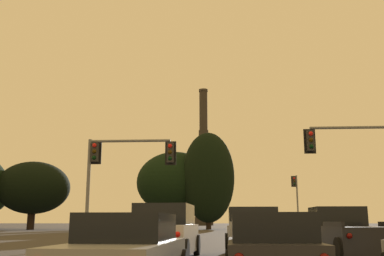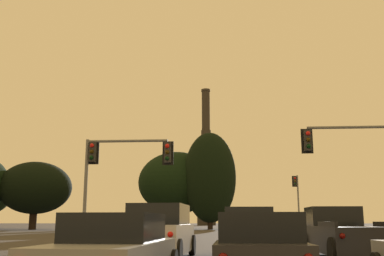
% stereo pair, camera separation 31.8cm
% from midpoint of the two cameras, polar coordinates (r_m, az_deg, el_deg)
% --- Properties ---
extents(pickup_truck_center_lane_front, '(2.20, 5.51, 1.82)m').
position_cam_midpoint_polar(pickup_truck_center_lane_front, '(16.96, 8.01, -13.23)').
color(pickup_truck_center_lane_front, gray).
rests_on(pickup_truck_center_lane_front, ground_plane).
extents(hatchback_center_lane_second, '(2.00, 4.14, 1.44)m').
position_cam_midpoint_polar(hatchback_center_lane_second, '(9.55, 9.49, -15.24)').
color(hatchback_center_lane_second, '#232328').
rests_on(hatchback_center_lane_second, ground_plane).
extents(sedan_left_lane_second, '(2.18, 4.77, 1.43)m').
position_cam_midpoint_polar(sedan_left_lane_second, '(9.19, -9.02, -15.38)').
color(sedan_left_lane_second, gray).
rests_on(sedan_left_lane_second, ground_plane).
extents(suv_left_lane_front, '(2.31, 4.98, 1.86)m').
position_cam_midpoint_polar(suv_left_lane_front, '(16.05, -3.60, -13.07)').
color(suv_left_lane_front, silver).
rests_on(suv_left_lane_front, ground_plane).
extents(pickup_truck_right_lane_front, '(2.20, 5.51, 1.82)m').
position_cam_midpoint_polar(pickup_truck_right_lane_front, '(17.29, 19.18, -12.68)').
color(pickup_truck_right_lane_front, black).
rests_on(pickup_truck_right_lane_front, ground_plane).
extents(traffic_light_overhead_left, '(4.73, 0.50, 5.50)m').
position_cam_midpoint_polar(traffic_light_overhead_left, '(23.68, -9.31, -4.55)').
color(traffic_light_overhead_left, slate).
rests_on(traffic_light_overhead_left, ground_plane).
extents(traffic_light_far_right, '(0.78, 0.50, 6.45)m').
position_cam_midpoint_polar(traffic_light_far_right, '(52.97, 13.35, -8.27)').
color(traffic_light_far_right, slate).
rests_on(traffic_light_far_right, ground_plane).
extents(traffic_light_overhead_right, '(5.11, 0.50, 5.94)m').
position_cam_midpoint_polar(traffic_light_overhead_right, '(23.67, 22.09, -2.98)').
color(traffic_light_overhead_right, slate).
rests_on(traffic_light_overhead_right, ground_plane).
extents(smokestack, '(5.96, 5.96, 44.95)m').
position_cam_midpoint_polar(smokestack, '(146.82, 1.88, -5.36)').
color(smokestack, '#2B2722').
rests_on(smokestack, ground_plane).
extents(treeline_left_mid, '(8.54, 7.69, 15.78)m').
position_cam_midpoint_polar(treeline_left_mid, '(73.98, 2.40, -6.25)').
color(treeline_left_mid, black).
rests_on(treeline_left_mid, ground_plane).
extents(treeline_center_left, '(11.40, 10.26, 10.55)m').
position_cam_midpoint_polar(treeline_center_left, '(75.35, -19.18, -7.19)').
color(treeline_center_left, black).
rests_on(treeline_center_left, ground_plane).
extents(treeline_right_mid, '(13.37, 12.03, 13.12)m').
position_cam_midpoint_polar(treeline_right_mid, '(78.04, -1.79, -6.96)').
color(treeline_right_mid, black).
rests_on(treeline_right_mid, ground_plane).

